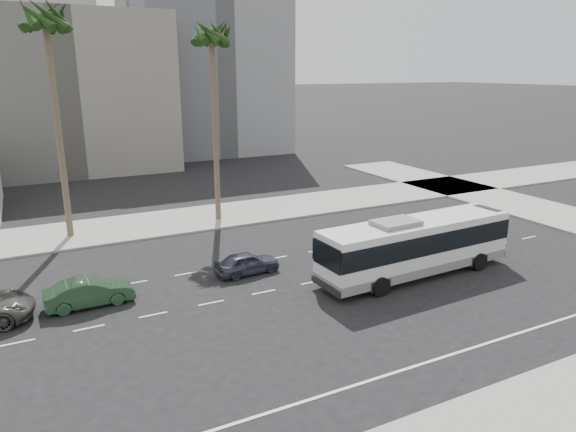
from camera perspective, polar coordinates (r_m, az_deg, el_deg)
ground at (r=31.42m, az=7.40°, el=-6.25°), size 700.00×700.00×0.00m
sidewalk_north at (r=44.35m, az=-3.89°, el=0.53°), size 120.00×7.00×0.15m
midrise_beige_west at (r=69.12m, az=-23.64°, el=12.26°), size 24.00×18.00×18.00m
midrise_gray_center at (r=79.83m, az=-9.35°, el=16.52°), size 20.00×20.00×26.00m
civic_tower at (r=275.63m, az=-25.41°, el=20.02°), size 42.00×42.00×129.00m
highrise_right at (r=262.32m, az=-14.17°, el=20.44°), size 26.00×26.00×70.00m
highrise_far at (r=297.40m, az=-10.56°, el=19.07°), size 22.00×22.00×60.00m
city_bus at (r=31.21m, az=13.79°, el=-3.07°), size 12.54×3.33×3.57m
car_a at (r=31.04m, az=-4.51°, el=-5.12°), size 1.85×4.00×1.33m
car_b at (r=28.75m, az=-20.91°, el=-7.81°), size 1.63×4.40×1.44m
palm_near at (r=40.59m, az=-8.34°, el=18.52°), size 4.50×4.50×15.19m
palm_mid at (r=39.16m, az=-24.98°, el=18.36°), size 5.19×5.19×16.03m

